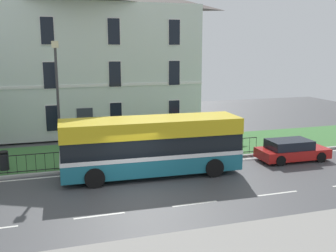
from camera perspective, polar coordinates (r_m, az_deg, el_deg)
name	(u,v)px	position (r m, az deg, el deg)	size (l,w,h in m)	color
ground_plane	(133,186)	(18.97, -5.06, -8.67)	(60.00, 56.00, 0.18)	#424346
georgian_townhouse	(77,52)	(31.97, -13.11, 10.48)	(17.89, 8.84, 11.97)	silver
iron_verge_railing	(98,157)	(21.64, -10.13, -4.50)	(19.36, 0.04, 0.97)	black
single_decker_bus	(152,146)	(19.99, -2.40, -2.86)	(9.22, 2.82, 2.96)	#1D6A7E
parked_hatchback_00	(291,150)	(23.95, 17.52, -3.38)	(4.13, 1.96, 1.22)	#B51B18
street_lamp_post	(58,95)	(21.97, -15.76, 4.36)	(0.36, 0.24, 6.69)	#333338
litter_bin	(4,160)	(22.41, -22.78, -4.60)	(0.50, 0.50, 1.06)	black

